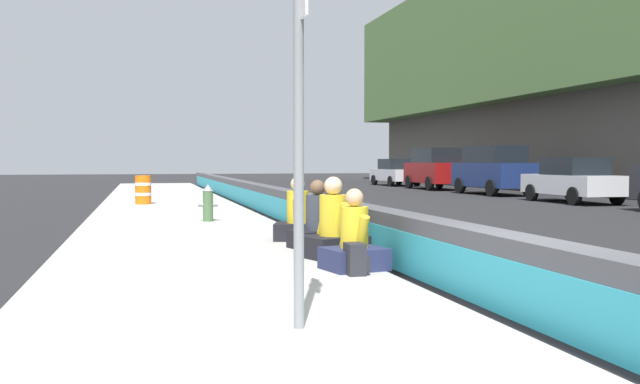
{
  "coord_description": "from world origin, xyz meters",
  "views": [
    {
      "loc": [
        -5.97,
        3.51,
        1.57
      ],
      "look_at": [
        7.47,
        0.06,
        0.95
      ],
      "focal_mm": 39.02,
      "sensor_mm": 36.0,
      "label": 1
    }
  ],
  "objects_px": {
    "seated_person_far": "(298,220)",
    "parked_car_far": "(435,168)",
    "route_sign_post": "(299,85)",
    "seated_person_foreground": "(354,244)",
    "fire_hydrant": "(208,202)",
    "seated_person_rear": "(318,227)",
    "parked_car_farther": "(395,172)",
    "parked_car_midline": "(493,169)",
    "backpack": "(356,259)",
    "parked_car_fourth": "(573,180)",
    "seated_person_middle": "(333,232)",
    "construction_barrel": "(143,190)"
  },
  "relations": [
    {
      "from": "seated_person_rear",
      "to": "parked_car_farther",
      "type": "bearing_deg",
      "value": -22.76
    },
    {
      "from": "parked_car_midline",
      "to": "parked_car_fourth",
      "type": "bearing_deg",
      "value": 178.66
    },
    {
      "from": "parked_car_farther",
      "to": "parked_car_midline",
      "type": "bearing_deg",
      "value": -179.15
    },
    {
      "from": "seated_person_rear",
      "to": "parked_car_fourth",
      "type": "xyz_separation_m",
      "value": [
        11.89,
        -12.92,
        0.37
      ]
    },
    {
      "from": "seated_person_far",
      "to": "parked_car_far",
      "type": "xyz_separation_m",
      "value": [
        23.29,
        -12.96,
        0.68
      ]
    },
    {
      "from": "backpack",
      "to": "parked_car_far",
      "type": "xyz_separation_m",
      "value": [
        27.26,
        -13.09,
        0.85
      ]
    },
    {
      "from": "backpack",
      "to": "parked_car_farther",
      "type": "height_order",
      "value": "parked_car_farther"
    },
    {
      "from": "seated_person_middle",
      "to": "parked_car_fourth",
      "type": "xyz_separation_m",
      "value": [
        13.0,
        -12.96,
        0.35
      ]
    },
    {
      "from": "parked_car_fourth",
      "to": "seated_person_foreground",
      "type": "bearing_deg",
      "value": 137.5
    },
    {
      "from": "seated_person_middle",
      "to": "parked_car_far",
      "type": "relative_size",
      "value": 0.25
    },
    {
      "from": "route_sign_post",
      "to": "parked_car_midline",
      "type": "xyz_separation_m",
      "value": [
        23.54,
        -14.56,
        -1.03
      ]
    },
    {
      "from": "construction_barrel",
      "to": "parked_car_midline",
      "type": "distance_m",
      "value": 16.76
    },
    {
      "from": "seated_person_foreground",
      "to": "parked_car_farther",
      "type": "bearing_deg",
      "value": -21.44
    },
    {
      "from": "backpack",
      "to": "parked_car_fourth",
      "type": "height_order",
      "value": "parked_car_fourth"
    },
    {
      "from": "seated_person_foreground",
      "to": "seated_person_rear",
      "type": "relative_size",
      "value": 0.95
    },
    {
      "from": "seated_person_rear",
      "to": "parked_car_midline",
      "type": "xyz_separation_m",
      "value": [
        18.29,
        -13.07,
        0.69
      ]
    },
    {
      "from": "route_sign_post",
      "to": "parked_car_farther",
      "type": "relative_size",
      "value": 0.79
    },
    {
      "from": "parked_car_midline",
      "to": "parked_car_farther",
      "type": "height_order",
      "value": "parked_car_midline"
    },
    {
      "from": "seated_person_far",
      "to": "construction_barrel",
      "type": "xyz_separation_m",
      "value": [
        11.54,
        2.7,
        0.12
      ]
    },
    {
      "from": "parked_car_midline",
      "to": "seated_person_far",
      "type": "bearing_deg",
      "value": 142.39
    },
    {
      "from": "fire_hydrant",
      "to": "parked_car_far",
      "type": "bearing_deg",
      "value": -36.79
    },
    {
      "from": "route_sign_post",
      "to": "seated_person_middle",
      "type": "bearing_deg",
      "value": -19.28
    },
    {
      "from": "backpack",
      "to": "parked_car_far",
      "type": "distance_m",
      "value": 30.25
    },
    {
      "from": "backpack",
      "to": "parked_car_farther",
      "type": "relative_size",
      "value": 0.09
    },
    {
      "from": "seated_person_foreground",
      "to": "parked_car_fourth",
      "type": "xyz_separation_m",
      "value": [
        14.19,
        -13.0,
        0.39
      ]
    },
    {
      "from": "fire_hydrant",
      "to": "construction_barrel",
      "type": "relative_size",
      "value": 0.93
    },
    {
      "from": "fire_hydrant",
      "to": "parked_car_midline",
      "type": "height_order",
      "value": "parked_car_midline"
    },
    {
      "from": "seated_person_far",
      "to": "parked_car_far",
      "type": "bearing_deg",
      "value": -29.08
    },
    {
      "from": "seated_person_middle",
      "to": "parked_car_fourth",
      "type": "bearing_deg",
      "value": -44.92
    },
    {
      "from": "route_sign_post",
      "to": "seated_person_middle",
      "type": "relative_size",
      "value": 3.0
    },
    {
      "from": "fire_hydrant",
      "to": "seated_person_foreground",
      "type": "bearing_deg",
      "value": -171.44
    },
    {
      "from": "route_sign_post",
      "to": "seated_person_far",
      "type": "relative_size",
      "value": 3.14
    },
    {
      "from": "route_sign_post",
      "to": "parked_car_far",
      "type": "relative_size",
      "value": 0.74
    },
    {
      "from": "route_sign_post",
      "to": "parked_car_farther",
      "type": "height_order",
      "value": "route_sign_post"
    },
    {
      "from": "seated_person_rear",
      "to": "backpack",
      "type": "bearing_deg",
      "value": 176.0
    },
    {
      "from": "backpack",
      "to": "construction_barrel",
      "type": "bearing_deg",
      "value": 9.38
    },
    {
      "from": "route_sign_post",
      "to": "parked_car_fourth",
      "type": "bearing_deg",
      "value": -40.06
    },
    {
      "from": "route_sign_post",
      "to": "seated_person_foreground",
      "type": "bearing_deg",
      "value": -25.5
    },
    {
      "from": "seated_person_far",
      "to": "parked_car_fourth",
      "type": "height_order",
      "value": "parked_car_fourth"
    },
    {
      "from": "backpack",
      "to": "seated_person_foreground",
      "type": "bearing_deg",
      "value": -14.6
    },
    {
      "from": "parked_car_far",
      "to": "parked_car_fourth",
      "type": "bearing_deg",
      "value": -179.92
    },
    {
      "from": "seated_person_foreground",
      "to": "seated_person_far",
      "type": "xyz_separation_m",
      "value": [
        3.56,
        -0.03,
        0.02
      ]
    },
    {
      "from": "seated_person_far",
      "to": "parked_car_far",
      "type": "distance_m",
      "value": 26.66
    },
    {
      "from": "fire_hydrant",
      "to": "seated_person_rear",
      "type": "xyz_separation_m",
      "value": [
        -5.59,
        -1.27,
        -0.1
      ]
    },
    {
      "from": "seated_person_foreground",
      "to": "seated_person_far",
      "type": "bearing_deg",
      "value": -0.48
    },
    {
      "from": "construction_barrel",
      "to": "parked_car_fourth",
      "type": "distance_m",
      "value": 15.7
    },
    {
      "from": "seated_person_rear",
      "to": "seated_person_foreground",
      "type": "bearing_deg",
      "value": 177.93
    },
    {
      "from": "seated_person_far",
      "to": "parked_car_fourth",
      "type": "relative_size",
      "value": 0.25
    },
    {
      "from": "parked_car_farther",
      "to": "seated_person_rear",
      "type": "bearing_deg",
      "value": 157.24
    },
    {
      "from": "construction_barrel",
      "to": "parked_car_far",
      "type": "distance_m",
      "value": 19.58
    }
  ]
}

